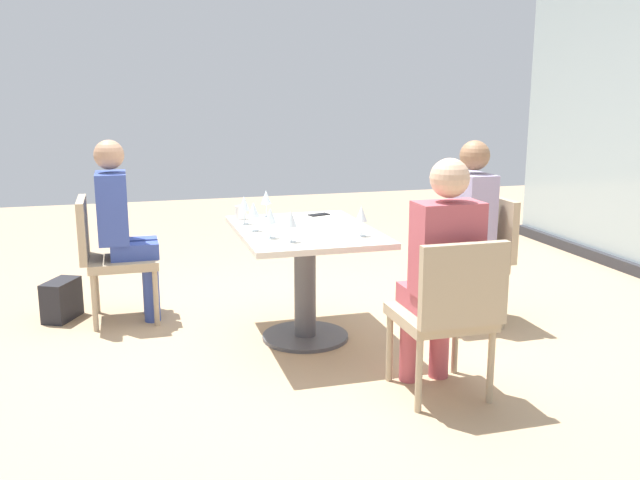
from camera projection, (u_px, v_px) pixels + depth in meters
ground_plane at (305, 338)px, 4.53m from camera, size 12.00×12.00×0.00m
dining_table_main at (305, 260)px, 4.42m from camera, size 1.14×0.84×0.73m
chair_front_left at (108, 252)px, 4.77m from camera, size 0.46×0.50×0.87m
chair_far_right at (449, 308)px, 3.54m from camera, size 0.50×0.46×0.87m
chair_near_window at (477, 252)px, 4.75m from camera, size 0.46×0.51×0.87m
person_front_left at (122, 222)px, 4.76m from camera, size 0.34×0.39×1.26m
person_far_right at (441, 265)px, 3.60m from camera, size 0.39×0.34×1.26m
person_near_window at (463, 224)px, 4.68m from camera, size 0.34×0.39×1.26m
wine_glass_0 at (254, 210)px, 4.27m from camera, size 0.07×0.07×0.18m
wine_glass_1 at (291, 220)px, 3.97m from camera, size 0.07×0.07×0.18m
wine_glass_2 at (266, 198)px, 4.74m from camera, size 0.07×0.07×0.18m
wine_glass_3 at (361, 214)px, 4.13m from camera, size 0.07×0.07×0.18m
wine_glass_4 at (244, 204)px, 4.49m from camera, size 0.07×0.07×0.18m
wine_glass_5 at (270, 216)px, 4.07m from camera, size 0.07×0.07×0.18m
coffee_cup at (241, 212)px, 4.69m from camera, size 0.08×0.08×0.09m
cell_phone_on_table at (319, 215)px, 4.83m from camera, size 0.11×0.16×0.01m
handbag_0 at (62, 300)px, 4.88m from camera, size 0.34×0.28×0.28m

